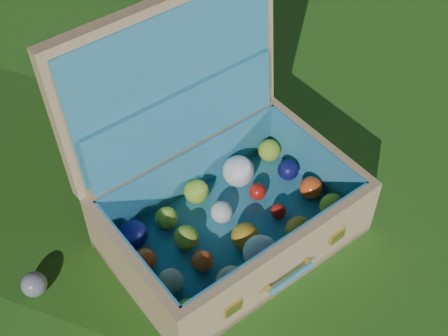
# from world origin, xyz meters

# --- Properties ---
(ground) EXTENTS (60.00, 60.00, 0.00)m
(ground) POSITION_xyz_m (0.00, 0.00, 0.00)
(ground) COLOR #215114
(ground) RESTS_ON ground
(stray_ball) EXTENTS (0.07, 0.07, 0.07)m
(stray_ball) POSITION_xyz_m (-0.51, -0.17, 0.03)
(stray_ball) COLOR teal
(stray_ball) RESTS_ON ground
(suitcase) EXTENTS (0.80, 0.72, 0.63)m
(suitcase) POSITION_xyz_m (-0.01, -0.06, 0.18)
(suitcase) COLOR tan
(suitcase) RESTS_ON ground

